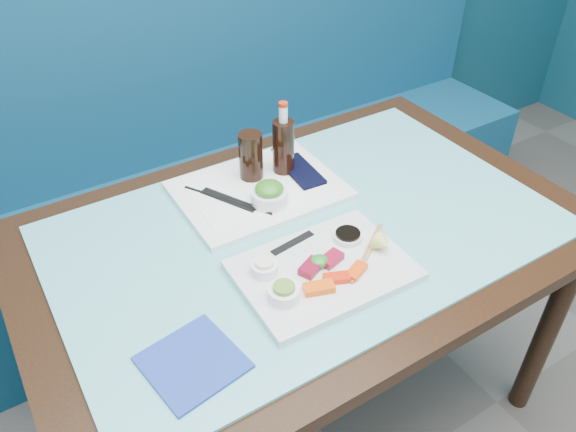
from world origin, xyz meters
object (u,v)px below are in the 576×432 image
serving_tray (259,190)px  blue_napkin (193,362)px  dining_table (306,254)px  booth_bench (187,189)px  sashimi_plate (323,270)px  cola_bottle_body (283,150)px  seaweed_bowl (269,197)px  cola_glass (251,156)px

serving_tray → blue_napkin: serving_tray is taller
blue_napkin → dining_table: bearing=29.2°
booth_bench → sashimi_plate: bearing=-93.5°
cola_bottle_body → blue_napkin: bearing=-136.7°
serving_tray → seaweed_bowl: 0.08m
dining_table → sashimi_plate: (-0.06, -0.16, 0.10)m
dining_table → seaweed_bowl: (-0.04, 0.12, 0.13)m
blue_napkin → sashimi_plate: bearing=11.5°
booth_bench → seaweed_bowl: bearing=-93.1°
booth_bench → dining_table: booth_bench is taller
dining_table → serving_tray: 0.22m
booth_bench → cola_glass: 0.75m
cola_bottle_body → blue_napkin: 0.67m
serving_tray → cola_bottle_body: 0.13m
sashimi_plate → dining_table: bearing=70.6°
dining_table → cola_bottle_body: cola_bottle_body is taller
seaweed_bowl → blue_napkin: bearing=-137.2°
cola_glass → blue_napkin: bearing=-129.6°
cola_glass → cola_bottle_body: (0.09, -0.02, 0.00)m
booth_bench → seaweed_bowl: (-0.04, -0.72, 0.42)m
dining_table → serving_tray: (-0.03, 0.19, 0.10)m
booth_bench → cola_bottle_body: (0.07, -0.61, 0.47)m
cola_glass → cola_bottle_body: 0.09m
cola_glass → sashimi_plate: bearing=-96.0°
dining_table → seaweed_bowl: 0.18m
dining_table → sashimi_plate: sashimi_plate is taller
booth_bench → blue_napkin: size_ratio=17.57×
blue_napkin → booth_bench: bearing=68.9°
cola_glass → dining_table: bearing=-85.7°
seaweed_bowl → sashimi_plate: bearing=-94.6°
cola_glass → serving_tray: bearing=-100.3°
cola_bottle_body → booth_bench: bearing=96.7°
cola_glass → cola_bottle_body: size_ratio=0.79×
serving_tray → blue_napkin: size_ratio=2.51×
dining_table → cola_glass: 0.30m
dining_table → blue_napkin: (-0.41, -0.23, 0.09)m
cola_glass → cola_bottle_body: bearing=-12.2°
booth_bench → dining_table: (0.00, -0.84, 0.29)m
booth_bench → serving_tray: 0.76m
serving_tray → blue_napkin: bearing=-131.6°
sashimi_plate → booth_bench: bearing=88.1°
sashimi_plate → cola_glass: cola_glass is taller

